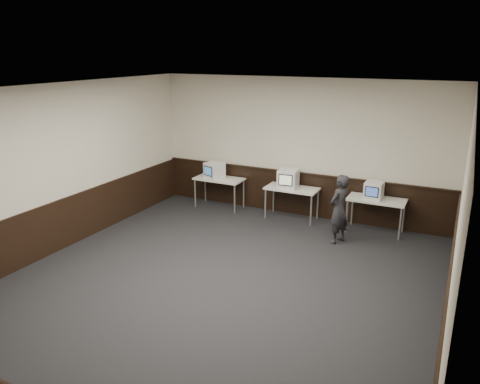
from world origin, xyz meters
name	(u,v)px	position (x,y,z in m)	size (l,w,h in m)	color
floor	(217,285)	(0.00, 0.00, 0.00)	(8.00, 8.00, 0.00)	black
ceiling	(213,91)	(0.00, 0.00, 3.20)	(8.00, 8.00, 0.00)	white
back_wall	(299,148)	(0.00, 4.00, 1.60)	(7.00, 7.00, 0.00)	beige
left_wall	(53,170)	(-3.50, 0.00, 1.60)	(8.00, 8.00, 0.00)	beige
right_wall	(458,230)	(3.50, 0.00, 1.60)	(8.00, 8.00, 0.00)	beige
wainscot_back	(297,194)	(0.00, 3.98, 0.50)	(6.98, 0.04, 1.00)	black
wainscot_left	(60,225)	(-3.48, 0.00, 0.50)	(0.04, 7.98, 1.00)	black
wainscot_right	(445,307)	(3.48, 0.00, 0.50)	(0.04, 7.98, 1.00)	black
wainscot_rail	(298,173)	(0.00, 3.96, 1.02)	(6.98, 0.06, 0.04)	black
desk_left	(219,181)	(-1.90, 3.60, 0.68)	(1.20, 0.60, 0.75)	white
desk_center	(292,191)	(0.00, 3.60, 0.68)	(1.20, 0.60, 0.75)	white
desk_right	(376,202)	(1.90, 3.60, 0.68)	(1.20, 0.60, 0.75)	white
emac_left	(214,170)	(-2.00, 3.55, 0.95)	(0.50, 0.51, 0.39)	white
emac_center	(288,179)	(-0.09, 3.57, 0.97)	(0.47, 0.50, 0.43)	white
emac_right	(374,190)	(1.83, 3.58, 0.93)	(0.38, 0.41, 0.37)	white
person	(339,209)	(1.33, 2.70, 0.71)	(0.52, 0.34, 1.43)	#242328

